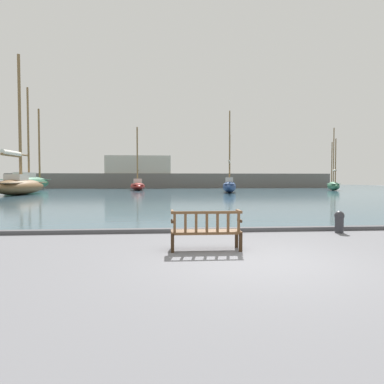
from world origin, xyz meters
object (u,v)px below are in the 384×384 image
object	(u,v)px
park_bench	(206,230)
sailboat_outer_starboard	(229,185)
mooring_bollard	(339,221)
sailboat_far_port	(20,184)
sailboat_outer_port	(333,185)
sailboat_mid_starboard	(28,182)
sailboat_nearest_port	(138,185)

from	to	relation	value
park_bench	sailboat_outer_starboard	size ratio (longest dim) A/B	0.17
sailboat_outer_starboard	mooring_bollard	distance (m)	29.07
mooring_bollard	sailboat_far_port	bearing A→B (deg)	127.65
park_bench	mooring_bollard	xyz separation A→B (m)	(4.36, 2.17, -0.10)
sailboat_outer_port	park_bench	bearing A→B (deg)	-120.99
park_bench	sailboat_outer_port	world-z (taller)	sailboat_outer_port
sailboat_outer_starboard	sailboat_mid_starboard	distance (m)	27.77
sailboat_mid_starboard	sailboat_nearest_port	world-z (taller)	sailboat_mid_starboard
park_bench	sailboat_outer_starboard	xyz separation A→B (m)	(6.71, 31.15, 0.45)
sailboat_far_port	mooring_bollard	world-z (taller)	sailboat_far_port
park_bench	sailboat_outer_starboard	world-z (taller)	sailboat_outer_starboard
sailboat_outer_starboard	sailboat_far_port	bearing A→B (deg)	-169.99
park_bench	sailboat_mid_starboard	size ratio (longest dim) A/B	0.11
sailboat_outer_port	mooring_bollard	bearing A→B (deg)	-117.18
sailboat_far_port	sailboat_mid_starboard	bearing A→B (deg)	107.66
sailboat_far_port	mooring_bollard	size ratio (longest dim) A/B	20.62
sailboat_outer_starboard	sailboat_nearest_port	size ratio (longest dim) A/B	1.06
park_bench	sailboat_mid_starboard	world-z (taller)	sailboat_mid_starboard
sailboat_far_port	sailboat_outer_port	bearing A→B (deg)	14.84
sailboat_nearest_port	park_bench	bearing A→B (deg)	-83.73
sailboat_far_port	sailboat_nearest_port	world-z (taller)	sailboat_far_port
sailboat_far_port	sailboat_outer_starboard	distance (m)	22.08
park_bench	sailboat_outer_starboard	bearing A→B (deg)	77.84
sailboat_nearest_port	mooring_bollard	world-z (taller)	sailboat_nearest_port
sailboat_far_port	mooring_bollard	distance (m)	31.75
sailboat_outer_starboard	park_bench	bearing A→B (deg)	-102.16
sailboat_mid_starboard	sailboat_outer_port	xyz separation A→B (m)	(41.67, -3.58, -0.45)
park_bench	sailboat_far_port	distance (m)	31.18
sailboat_nearest_port	mooring_bollard	size ratio (longest dim) A/B	13.22
sailboat_outer_port	sailboat_outer_starboard	bearing A→B (deg)	-158.80
park_bench	sailboat_mid_starboard	bearing A→B (deg)	115.35
park_bench	mooring_bollard	size ratio (longest dim) A/B	2.40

